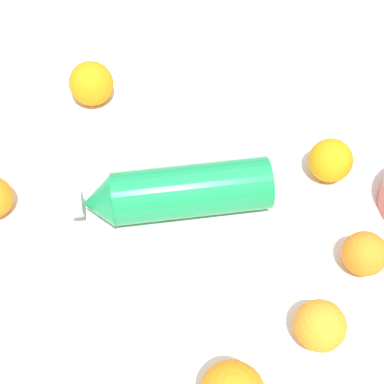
{
  "coord_description": "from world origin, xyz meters",
  "views": [
    {
      "loc": [
        -0.47,
        0.14,
        0.7
      ],
      "look_at": [
        -0.0,
        -0.01,
        0.04
      ],
      "focal_mm": 51.84,
      "sensor_mm": 36.0,
      "label": 1
    }
  ],
  "objects_px": {
    "water_bottle": "(176,194)",
    "orange_5": "(320,326)",
    "orange_0": "(365,254)",
    "orange_3": "(91,83)",
    "orange_1": "(331,160)"
  },
  "relations": [
    {
      "from": "water_bottle",
      "to": "orange_5",
      "type": "relative_size",
      "value": 4.5
    },
    {
      "from": "orange_5",
      "to": "orange_0",
      "type": "bearing_deg",
      "value": -53.7
    },
    {
      "from": "orange_3",
      "to": "orange_5",
      "type": "bearing_deg",
      "value": -160.47
    },
    {
      "from": "water_bottle",
      "to": "orange_5",
      "type": "xyz_separation_m",
      "value": [
        -0.25,
        -0.12,
        -0.01
      ]
    },
    {
      "from": "water_bottle",
      "to": "orange_0",
      "type": "bearing_deg",
      "value": 151.91
    },
    {
      "from": "orange_5",
      "to": "orange_3",
      "type": "bearing_deg",
      "value": 19.53
    },
    {
      "from": "orange_1",
      "to": "water_bottle",
      "type": "bearing_deg",
      "value": 88.15
    },
    {
      "from": "water_bottle",
      "to": "orange_0",
      "type": "height_order",
      "value": "water_bottle"
    },
    {
      "from": "orange_1",
      "to": "orange_5",
      "type": "bearing_deg",
      "value": 151.01
    },
    {
      "from": "orange_0",
      "to": "orange_3",
      "type": "relative_size",
      "value": 0.82
    },
    {
      "from": "water_bottle",
      "to": "orange_3",
      "type": "height_order",
      "value": "water_bottle"
    },
    {
      "from": "orange_3",
      "to": "orange_5",
      "type": "xyz_separation_m",
      "value": [
        -0.53,
        -0.19,
        -0.01
      ]
    },
    {
      "from": "orange_3",
      "to": "orange_5",
      "type": "distance_m",
      "value": 0.56
    },
    {
      "from": "water_bottle",
      "to": "orange_1",
      "type": "xyz_separation_m",
      "value": [
        -0.01,
        -0.25,
        -0.01
      ]
    },
    {
      "from": "orange_1",
      "to": "orange_3",
      "type": "height_order",
      "value": "orange_3"
    }
  ]
}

